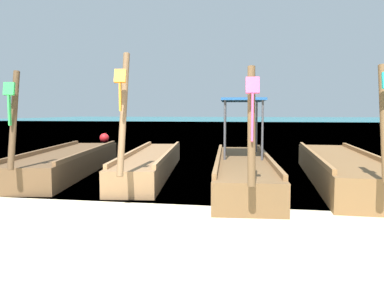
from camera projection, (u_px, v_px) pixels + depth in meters
ground at (148, 231)px, 5.41m from camera, size 120.00×120.00×0.00m
sea_water at (250, 122)px, 65.87m from camera, size 120.00×120.00×0.00m
longtail_boat_green_ribbon at (69, 162)px, 10.55m from camera, size 2.30×6.44×2.48m
longtail_boat_orange_ribbon at (151, 163)px, 10.38m from camera, size 1.85×6.95×2.78m
longtail_boat_pink_ribbon at (243, 168)px, 9.07m from camera, size 1.71×6.54×2.39m
longtail_boat_turquoise_ribbon at (340, 169)px, 9.18m from camera, size 1.43×6.76×2.42m
mooring_buoy_near at (104, 138)px, 20.89m from camera, size 0.51×0.51×0.51m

